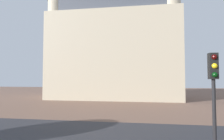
# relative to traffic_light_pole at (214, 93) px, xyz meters

# --- Properties ---
(ground_plane) EXTENTS (120.00, 120.00, 0.00)m
(ground_plane) POSITION_rel_traffic_light_pole_xyz_m (-4.60, 4.84, -3.22)
(ground_plane) COLOR brown
(street_asphalt_strip) EXTENTS (120.00, 7.81, 0.00)m
(street_asphalt_strip) POSITION_rel_traffic_light_pole_xyz_m (-4.60, 4.80, -3.22)
(street_asphalt_strip) COLOR #2D2D33
(street_asphalt_strip) RESTS_ON ground_plane
(landmark_building) EXTENTS (23.46, 11.24, 34.70)m
(landmark_building) POSITION_rel_traffic_light_pole_xyz_m (-7.38, 27.33, 6.44)
(landmark_building) COLOR beige
(landmark_building) RESTS_ON ground_plane
(traffic_light_pole) EXTENTS (0.28, 0.34, 4.61)m
(traffic_light_pole) POSITION_rel_traffic_light_pole_xyz_m (0.00, 0.00, 0.00)
(traffic_light_pole) COLOR black
(traffic_light_pole) RESTS_ON ground_plane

